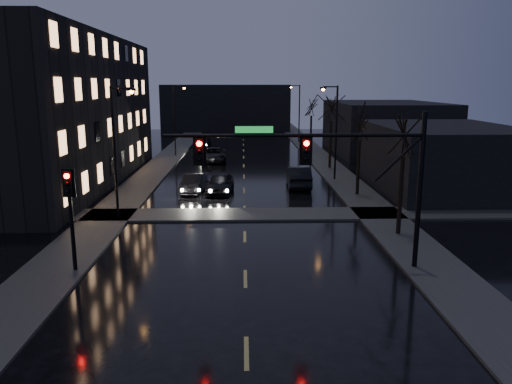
{
  "coord_description": "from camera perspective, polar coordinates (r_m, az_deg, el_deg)",
  "views": [
    {
      "loc": [
        -0.07,
        -11.98,
        8.12
      ],
      "look_at": [
        0.52,
        10.69,
        3.2
      ],
      "focal_mm": 35.0,
      "sensor_mm": 36.0,
      "label": 1
    }
  ],
  "objects": [
    {
      "name": "streetlight_l_far",
      "position": [
        57.57,
        -9.11,
        8.76
      ],
      "size": [
        1.53,
        0.28,
        8.0
      ],
      "color": "black",
      "rests_on": "ground"
    },
    {
      "name": "commercial_right_near",
      "position": [
        41.43,
        20.63,
        3.66
      ],
      "size": [
        10.0,
        14.0,
        5.0
      ],
      "primitive_type": "cube",
      "color": "black",
      "rests_on": "ground"
    },
    {
      "name": "oncoming_car_b",
      "position": [
        38.36,
        -7.16,
        0.97
      ],
      "size": [
        1.93,
        4.3,
        1.37
      ],
      "primitive_type": "imported",
      "rotation": [
        0.0,
        0.0,
        -0.12
      ],
      "color": "black",
      "rests_on": "ground"
    },
    {
      "name": "signal_pole_left",
      "position": [
        22.83,
        -20.46,
        -1.48
      ],
      "size": [
        0.35,
        0.41,
        4.53
      ],
      "color": "black",
      "rests_on": "ground"
    },
    {
      "name": "streetlight_r_mid",
      "position": [
        42.8,
        8.88,
        7.61
      ],
      "size": [
        1.53,
        0.28,
        8.0
      ],
      "color": "black",
      "rests_on": "ground"
    },
    {
      "name": "apartment_block",
      "position": [
        45.13,
        -23.13,
        8.58
      ],
      "size": [
        12.0,
        30.0,
        12.0
      ],
      "primitive_type": "cube",
      "color": "black",
      "rests_on": "ground"
    },
    {
      "name": "oncoming_car_c",
      "position": [
        53.26,
        -4.82,
        4.26
      ],
      "size": [
        2.67,
        5.57,
        1.53
      ],
      "primitive_type": "imported",
      "rotation": [
        0.0,
        0.0,
        0.02
      ],
      "color": "black",
      "rests_on": "ground"
    },
    {
      "name": "oncoming_car_d",
      "position": [
        65.51,
        -6.15,
        5.65
      ],
      "size": [
        2.21,
        4.8,
        1.36
      ],
      "primitive_type": "imported",
      "rotation": [
        0.0,
        0.0,
        -0.06
      ],
      "color": "black",
      "rests_on": "ground"
    },
    {
      "name": "sidewalk_cross",
      "position": [
        31.53,
        -1.33,
        -2.57
      ],
      "size": [
        40.0,
        3.0,
        0.12
      ],
      "primitive_type": "cube",
      "color": "#2D2D2B",
      "rests_on": "ground"
    },
    {
      "name": "signal_mast",
      "position": [
        21.59,
        8.99,
        3.43
      ],
      "size": [
        11.11,
        0.41,
        7.0
      ],
      "color": "black",
      "rests_on": "ground"
    },
    {
      "name": "oncoming_car_a",
      "position": [
        37.86,
        -4.15,
        1.02
      ],
      "size": [
        2.26,
        4.71,
        1.55
      ],
      "primitive_type": "imported",
      "rotation": [
        0.0,
        0.0,
        -0.1
      ],
      "color": "black",
      "rests_on": "ground"
    },
    {
      "name": "tree_mid_a",
      "position": [
        37.04,
        11.85,
        8.43
      ],
      "size": [
        3.3,
        3.3,
        7.58
      ],
      "color": "black",
      "rests_on": "ground"
    },
    {
      "name": "sidewalk_left",
      "position": [
        48.41,
        -11.52,
        2.41
      ],
      "size": [
        3.0,
        140.0,
        0.12
      ],
      "primitive_type": "cube",
      "color": "#2D2D2B",
      "rests_on": "ground"
    },
    {
      "name": "streetlight_l_near",
      "position": [
        31.09,
        -15.55,
        5.62
      ],
      "size": [
        1.53,
        0.28,
        8.0
      ],
      "color": "black",
      "rests_on": "ground"
    },
    {
      "name": "streetlight_r_far",
      "position": [
        70.48,
        4.79,
        9.48
      ],
      "size": [
        1.53,
        0.28,
        8.0
      ],
      "color": "black",
      "rests_on": "ground"
    },
    {
      "name": "far_block",
      "position": [
        90.12,
        -3.42,
        9.6
      ],
      "size": [
        22.0,
        10.0,
        8.0
      ],
      "primitive_type": "cube",
      "color": "black",
      "rests_on": "ground"
    },
    {
      "name": "tree_far",
      "position": [
        62.59,
        6.38,
        10.28
      ],
      "size": [
        3.43,
        3.43,
        7.88
      ],
      "color": "black",
      "rests_on": "ground"
    },
    {
      "name": "commercial_right_far",
      "position": [
        62.57,
        14.45,
        7.17
      ],
      "size": [
        12.0,
        18.0,
        6.0
      ],
      "primitive_type": "cube",
      "color": "black",
      "rests_on": "ground"
    },
    {
      "name": "sidewalk_right",
      "position": [
        48.43,
        8.72,
        2.52
      ],
      "size": [
        3.0,
        140.0,
        0.12
      ],
      "primitive_type": "cube",
      "color": "#2D2D2B",
      "rests_on": "ground"
    },
    {
      "name": "lead_car",
      "position": [
        40.11,
        4.88,
        1.73
      ],
      "size": [
        1.91,
        5.12,
        1.67
      ],
      "primitive_type": "imported",
      "rotation": [
        0.0,
        0.0,
        3.11
      ],
      "color": "black",
      "rests_on": "ground"
    },
    {
      "name": "tree_mid_b",
      "position": [
        48.75,
        8.64,
        10.33
      ],
      "size": [
        3.74,
        3.74,
        8.59
      ],
      "color": "black",
      "rests_on": "ground"
    },
    {
      "name": "tree_near",
      "position": [
        27.39,
        16.67,
        7.75
      ],
      "size": [
        3.52,
        3.52,
        8.08
      ],
      "color": "black",
      "rests_on": "ground"
    }
  ]
}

